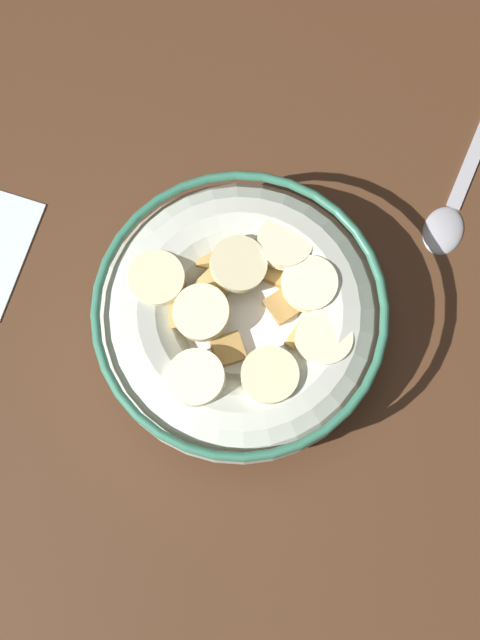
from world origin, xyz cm
name	(u,v)px	position (x,y,z in cm)	size (l,w,h in cm)	color
ground_plane	(240,333)	(0.00, 0.00, -1.00)	(114.56, 114.56, 2.00)	#472B19
cereal_bowl	(240,319)	(0.01, 0.03, 3.21)	(18.74, 18.74, 6.62)	beige
spoon	(455,203)	(7.99, 15.80, 0.33)	(3.97, 14.06, 0.80)	#A5A5AD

